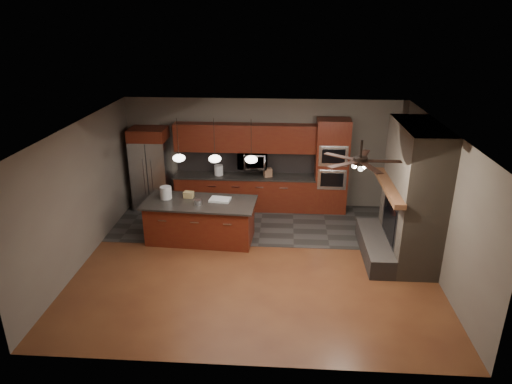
# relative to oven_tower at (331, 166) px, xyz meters

# --- Properties ---
(ground) EXTENTS (7.00, 7.00, 0.00)m
(ground) POSITION_rel_oven_tower_xyz_m (-1.70, -2.69, -1.19)
(ground) COLOR brown
(ground) RESTS_ON ground
(ceiling) EXTENTS (7.00, 6.00, 0.02)m
(ceiling) POSITION_rel_oven_tower_xyz_m (-1.70, -2.69, 1.61)
(ceiling) COLOR white
(ceiling) RESTS_ON back_wall
(back_wall) EXTENTS (7.00, 0.02, 2.80)m
(back_wall) POSITION_rel_oven_tower_xyz_m (-1.70, 0.31, 0.21)
(back_wall) COLOR #686053
(back_wall) RESTS_ON ground
(right_wall) EXTENTS (0.02, 6.00, 2.80)m
(right_wall) POSITION_rel_oven_tower_xyz_m (1.80, -2.69, 0.21)
(right_wall) COLOR #686053
(right_wall) RESTS_ON ground
(left_wall) EXTENTS (0.02, 6.00, 2.80)m
(left_wall) POSITION_rel_oven_tower_xyz_m (-5.20, -2.69, 0.21)
(left_wall) COLOR #686053
(left_wall) RESTS_ON ground
(slate_tile_patch) EXTENTS (7.00, 2.40, 0.01)m
(slate_tile_patch) POSITION_rel_oven_tower_xyz_m (-1.70, -0.89, -1.19)
(slate_tile_patch) COLOR #373431
(slate_tile_patch) RESTS_ON ground
(fireplace_column) EXTENTS (1.30, 2.10, 2.80)m
(fireplace_column) POSITION_rel_oven_tower_xyz_m (1.34, -2.29, 0.11)
(fireplace_column) COLOR brown
(fireplace_column) RESTS_ON ground
(back_cabinetry) EXTENTS (3.59, 0.64, 2.20)m
(back_cabinetry) POSITION_rel_oven_tower_xyz_m (-2.18, 0.05, -0.30)
(back_cabinetry) COLOR #5D2311
(back_cabinetry) RESTS_ON ground
(oven_tower) EXTENTS (0.80, 0.63, 2.38)m
(oven_tower) POSITION_rel_oven_tower_xyz_m (0.00, 0.00, 0.00)
(oven_tower) COLOR #5D2311
(oven_tower) RESTS_ON ground
(microwave) EXTENTS (0.73, 0.41, 0.50)m
(microwave) POSITION_rel_oven_tower_xyz_m (-1.98, 0.06, 0.11)
(microwave) COLOR silver
(microwave) RESTS_ON back_cabinetry
(refrigerator) EXTENTS (0.90, 0.75, 2.11)m
(refrigerator) POSITION_rel_oven_tower_xyz_m (-4.56, -0.07, -0.14)
(refrigerator) COLOR silver
(refrigerator) RESTS_ON ground
(kitchen_island) EXTENTS (2.50, 1.25, 0.92)m
(kitchen_island) POSITION_rel_oven_tower_xyz_m (-3.00, -1.83, -0.73)
(kitchen_island) COLOR #5D2311
(kitchen_island) RESTS_ON ground
(white_bucket) EXTENTS (0.32, 0.32, 0.27)m
(white_bucket) POSITION_rel_oven_tower_xyz_m (-3.77, -1.68, -0.13)
(white_bucket) COLOR silver
(white_bucket) RESTS_ON kitchen_island
(paint_can) EXTENTS (0.20, 0.20, 0.10)m
(paint_can) POSITION_rel_oven_tower_xyz_m (-3.01, -1.98, -0.22)
(paint_can) COLOR silver
(paint_can) RESTS_ON kitchen_island
(paint_tray) EXTENTS (0.48, 0.37, 0.04)m
(paint_tray) POSITION_rel_oven_tower_xyz_m (-2.56, -1.73, -0.25)
(paint_tray) COLOR silver
(paint_tray) RESTS_ON kitchen_island
(cardboard_box) EXTENTS (0.23, 0.18, 0.13)m
(cardboard_box) POSITION_rel_oven_tower_xyz_m (-3.28, -1.60, -0.20)
(cardboard_box) COLOR #9C8450
(cardboard_box) RESTS_ON kitchen_island
(counter_bucket) EXTENTS (0.30, 0.30, 0.26)m
(counter_bucket) POSITION_rel_oven_tower_xyz_m (-2.83, 0.01, -0.16)
(counter_bucket) COLOR white
(counter_bucket) RESTS_ON back_cabinetry
(counter_box) EXTENTS (0.24, 0.21, 0.22)m
(counter_box) POSITION_rel_oven_tower_xyz_m (-1.59, -0.04, -0.18)
(counter_box) COLOR #8B6248
(counter_box) RESTS_ON back_cabinetry
(pendant_left) EXTENTS (0.26, 0.26, 0.92)m
(pendant_left) POSITION_rel_oven_tower_xyz_m (-3.35, -1.99, 0.77)
(pendant_left) COLOR black
(pendant_left) RESTS_ON ceiling
(pendant_center) EXTENTS (0.26, 0.26, 0.92)m
(pendant_center) POSITION_rel_oven_tower_xyz_m (-2.60, -1.99, 0.77)
(pendant_center) COLOR black
(pendant_center) RESTS_ON ceiling
(pendant_right) EXTENTS (0.26, 0.26, 0.92)m
(pendant_right) POSITION_rel_oven_tower_xyz_m (-1.85, -1.99, 0.77)
(pendant_right) COLOR black
(pendant_right) RESTS_ON ceiling
(ceiling_fan) EXTENTS (1.27, 1.33, 0.41)m
(ceiling_fan) POSITION_rel_oven_tower_xyz_m (0.10, -3.49, 1.27)
(ceiling_fan) COLOR black
(ceiling_fan) RESTS_ON ceiling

